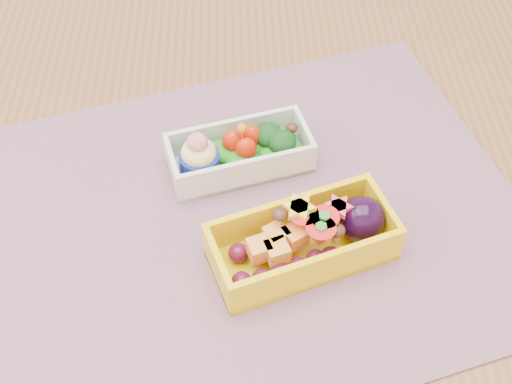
{
  "coord_description": "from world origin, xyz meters",
  "views": [
    {
      "loc": [
        -0.04,
        -0.41,
        1.29
      ],
      "look_at": [
        -0.02,
        0.01,
        0.79
      ],
      "focal_mm": 47.14,
      "sensor_mm": 36.0,
      "label": 1
    }
  ],
  "objects_px": {
    "bento_white": "(239,153)",
    "bento_yellow": "(306,240)",
    "table": "(276,274)",
    "placemat": "(249,220)"
  },
  "relations": [
    {
      "from": "placemat",
      "to": "bento_yellow",
      "type": "relative_size",
      "value": 2.91
    },
    {
      "from": "placemat",
      "to": "bento_white",
      "type": "relative_size",
      "value": 3.41
    },
    {
      "from": "bento_white",
      "to": "bento_yellow",
      "type": "height_order",
      "value": "bento_white"
    },
    {
      "from": "table",
      "to": "bento_yellow",
      "type": "relative_size",
      "value": 6.37
    },
    {
      "from": "table",
      "to": "bento_white",
      "type": "xyz_separation_m",
      "value": [
        -0.04,
        0.07,
        0.12
      ]
    },
    {
      "from": "placemat",
      "to": "bento_white",
      "type": "distance_m",
      "value": 0.08
    },
    {
      "from": "table",
      "to": "placemat",
      "type": "relative_size",
      "value": 2.19
    },
    {
      "from": "bento_white",
      "to": "bento_yellow",
      "type": "bearing_deg",
      "value": -77.26
    },
    {
      "from": "table",
      "to": "bento_white",
      "type": "relative_size",
      "value": 7.46
    },
    {
      "from": "bento_white",
      "to": "bento_yellow",
      "type": "distance_m",
      "value": 0.13
    }
  ]
}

